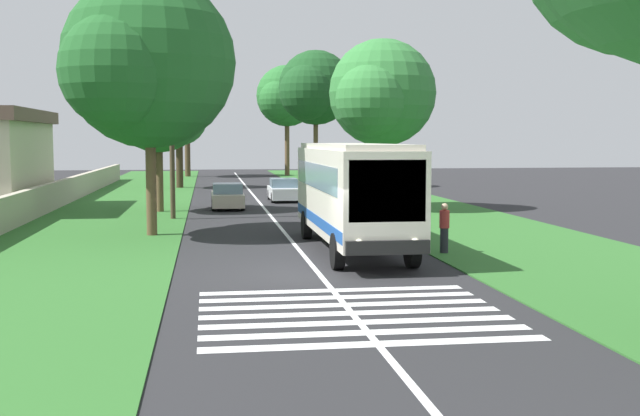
# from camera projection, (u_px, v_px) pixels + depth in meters

# --- Properties ---
(ground) EXTENTS (160.00, 160.00, 0.00)m
(ground) POSITION_uv_depth(u_px,v_px,m) (320.00, 275.00, 22.69)
(ground) COLOR #262628
(grass_verge_left) EXTENTS (120.00, 8.00, 0.04)m
(grass_verge_left) POSITION_uv_depth(u_px,v_px,m) (97.00, 224.00, 36.33)
(grass_verge_left) COLOR #2D6628
(grass_verge_left) RESTS_ON ground
(grass_verge_right) EXTENTS (120.00, 8.00, 0.04)m
(grass_verge_right) POSITION_uv_depth(u_px,v_px,m) (442.00, 218.00, 38.64)
(grass_verge_right) COLOR #2D6628
(grass_verge_right) RESTS_ON ground
(centre_line) EXTENTS (110.00, 0.16, 0.01)m
(centre_line) POSITION_uv_depth(u_px,v_px,m) (275.00, 221.00, 37.49)
(centre_line) COLOR silver
(centre_line) RESTS_ON ground
(coach_bus) EXTENTS (11.16, 2.62, 3.73)m
(coach_bus) POSITION_uv_depth(u_px,v_px,m) (352.00, 189.00, 27.48)
(coach_bus) COLOR silver
(coach_bus) RESTS_ON ground
(zebra_crossing) EXTENTS (5.85, 6.80, 0.01)m
(zebra_crossing) POSITION_uv_depth(u_px,v_px,m) (352.00, 313.00, 17.71)
(zebra_crossing) COLOR silver
(zebra_crossing) RESTS_ON ground
(trailing_car_0) EXTENTS (4.30, 1.78, 1.43)m
(trailing_car_0) POSITION_uv_depth(u_px,v_px,m) (228.00, 197.00, 44.27)
(trailing_car_0) COLOR #B7A893
(trailing_car_0) RESTS_ON ground
(trailing_car_1) EXTENTS (4.30, 1.78, 1.43)m
(trailing_car_1) POSITION_uv_depth(u_px,v_px,m) (284.00, 190.00, 49.72)
(trailing_car_1) COLOR silver
(trailing_car_1) RESTS_ON ground
(roadside_tree_left_0) EXTENTS (5.52, 4.48, 7.81)m
(roadside_tree_left_0) POSITION_uv_depth(u_px,v_px,m) (177.00, 119.00, 62.50)
(roadside_tree_left_0) COLOR #3D2D1E
(roadside_tree_left_0) RESTS_ON grass_verge_left
(roadside_tree_left_1) EXTENTS (5.83, 5.07, 8.20)m
(roadside_tree_left_1) POSITION_uv_depth(u_px,v_px,m) (157.00, 107.00, 41.81)
(roadside_tree_left_1) COLOR brown
(roadside_tree_left_1) RESTS_ON grass_verge_left
(roadside_tree_left_2) EXTENTS (7.94, 6.85, 10.33)m
(roadside_tree_left_2) POSITION_uv_depth(u_px,v_px,m) (144.00, 66.00, 31.19)
(roadside_tree_left_2) COLOR brown
(roadside_tree_left_2) RESTS_ON grass_verge_left
(roadside_tree_left_3) EXTENTS (7.51, 6.36, 11.61)m
(roadside_tree_left_3) POSITION_uv_depth(u_px,v_px,m) (185.00, 96.00, 80.87)
(roadside_tree_left_3) COLOR #4C3826
(roadside_tree_left_3) RESTS_ON grass_verge_left
(roadside_tree_right_1) EXTENTS (7.95, 6.46, 11.63)m
(roadside_tree_right_1) POSITION_uv_depth(u_px,v_px,m) (285.00, 98.00, 83.58)
(roadside_tree_right_1) COLOR brown
(roadside_tree_right_1) RESTS_ON grass_verge_right
(roadside_tree_right_2) EXTENTS (7.27, 5.82, 9.27)m
(roadside_tree_right_2) POSITION_uv_depth(u_px,v_px,m) (379.00, 96.00, 43.00)
(roadside_tree_right_2) COLOR #3D2D1E
(roadside_tree_right_2) RESTS_ON grass_verge_right
(roadside_tree_right_3) EXTENTS (7.22, 6.02, 10.89)m
(roadside_tree_right_3) POSITION_uv_depth(u_px,v_px,m) (313.00, 90.00, 62.61)
(roadside_tree_right_3) COLOR brown
(roadside_tree_right_3) RESTS_ON grass_verge_right
(utility_pole) EXTENTS (0.24, 1.40, 8.60)m
(utility_pole) POSITION_uv_depth(u_px,v_px,m) (172.00, 127.00, 38.00)
(utility_pole) COLOR #473828
(utility_pole) RESTS_ON grass_verge_left
(roadside_wall) EXTENTS (70.00, 0.40, 1.47)m
(roadside_wall) POSITION_uv_depth(u_px,v_px,m) (42.00, 200.00, 40.71)
(roadside_wall) COLOR #B2A893
(roadside_wall) RESTS_ON grass_verge_left
(pedestrian) EXTENTS (0.34, 0.34, 1.69)m
(pedestrian) POSITION_uv_depth(u_px,v_px,m) (444.00, 227.00, 26.78)
(pedestrian) COLOR #26262D
(pedestrian) RESTS_ON grass_verge_right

